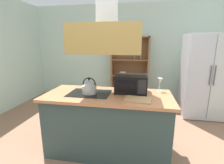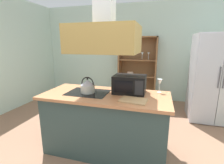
# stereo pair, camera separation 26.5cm
# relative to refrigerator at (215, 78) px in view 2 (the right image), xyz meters

# --- Properties ---
(wall_back) EXTENTS (6.00, 0.12, 2.70)m
(wall_back) POSITION_rel_refrigerator_xyz_m (-1.63, 1.06, 0.44)
(wall_back) COLOR silver
(wall_back) RESTS_ON ground
(kitchen_island) EXTENTS (1.82, 0.81, 0.90)m
(kitchen_island) POSITION_rel_refrigerator_xyz_m (-1.85, -1.65, -0.45)
(kitchen_island) COLOR #304443
(kitchen_island) RESTS_ON ground
(range_hood) EXTENTS (0.90, 0.70, 1.22)m
(range_hood) POSITION_rel_refrigerator_xyz_m (-1.85, -1.65, 0.87)
(range_hood) COLOR #A98844
(refrigerator) EXTENTS (0.90, 0.77, 1.81)m
(refrigerator) POSITION_rel_refrigerator_xyz_m (0.00, 0.00, 0.00)
(refrigerator) COLOR silver
(refrigerator) RESTS_ON ground
(dish_cabinet) EXTENTS (1.05, 0.40, 1.80)m
(dish_cabinet) POSITION_rel_refrigerator_xyz_m (-1.71, 0.84, -0.11)
(dish_cabinet) COLOR brown
(dish_cabinet) RESTS_ON ground
(kettle) EXTENTS (0.21, 0.21, 0.23)m
(kettle) POSITION_rel_refrigerator_xyz_m (-2.12, -1.65, 0.09)
(kettle) COLOR beige
(kettle) RESTS_ON kitchen_island
(cutting_board) EXTENTS (0.37, 0.28, 0.02)m
(cutting_board) POSITION_rel_refrigerator_xyz_m (-1.42, -1.82, 0.00)
(cutting_board) COLOR tan
(cutting_board) RESTS_ON kitchen_island
(microwave) EXTENTS (0.46, 0.35, 0.26)m
(microwave) POSITION_rel_refrigerator_xyz_m (-1.53, -1.48, 0.12)
(microwave) COLOR black
(microwave) RESTS_ON kitchen_island
(wine_glass_on_counter) EXTENTS (0.08, 0.08, 0.21)m
(wine_glass_on_counter) POSITION_rel_refrigerator_xyz_m (-1.11, -1.36, 0.15)
(wine_glass_on_counter) COLOR silver
(wine_glass_on_counter) RESTS_ON kitchen_island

